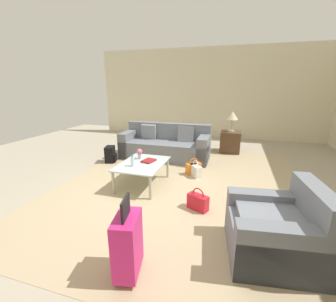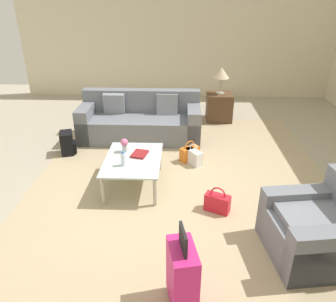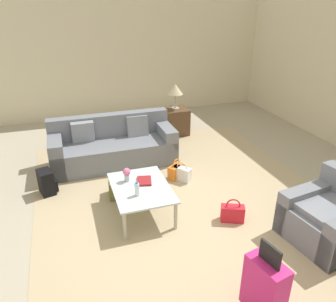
{
  "view_description": "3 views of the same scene",
  "coord_description": "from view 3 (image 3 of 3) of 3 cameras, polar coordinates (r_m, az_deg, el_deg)",
  "views": [
    {
      "loc": [
        3.24,
        1.11,
        1.83
      ],
      "look_at": [
        -0.23,
        0.05,
        0.77
      ],
      "focal_mm": 24.0,
      "sensor_mm": 36.0,
      "label": 1
    },
    {
      "loc": [
        3.68,
        0.16,
        2.57
      ],
      "look_at": [
        -0.02,
        0.01,
        0.76
      ],
      "focal_mm": 35.0,
      "sensor_mm": 36.0,
      "label": 2
    },
    {
      "loc": [
        3.46,
        -1.38,
        2.82
      ],
      "look_at": [
        -0.84,
        0.05,
        0.72
      ],
      "focal_mm": 35.0,
      "sensor_mm": 36.0,
      "label": 3
    }
  ],
  "objects": [
    {
      "name": "water_bottle",
      "position": [
        4.39,
        -5.42,
        -6.66
      ],
      "size": [
        0.06,
        0.06,
        0.2
      ],
      "color": "silver",
      "rests_on": "coffee_table"
    },
    {
      "name": "coffee_table",
      "position": [
        4.65,
        -4.72,
        -6.75
      ],
      "size": [
        1.08,
        0.79,
        0.44
      ],
      "color": "silver",
      "rests_on": "ground"
    },
    {
      "name": "wall_left",
      "position": [
        8.73,
        -9.43,
        16.17
      ],
      "size": [
        0.12,
        8.0,
        3.1
      ],
      "primitive_type": "cube",
      "color": "beige",
      "rests_on": "ground"
    },
    {
      "name": "coffee_table_book",
      "position": [
        4.73,
        -4.16,
        -5.21
      ],
      "size": [
        0.3,
        0.25,
        0.03
      ],
      "primitive_type": "cube",
      "rotation": [
        0.0,
        0.0,
        -0.23
      ],
      "color": "maroon",
      "rests_on": "coffee_table"
    },
    {
      "name": "backpack_black",
      "position": [
        5.54,
        -20.35,
        -5.15
      ],
      "size": [
        0.34,
        0.31,
        0.4
      ],
      "color": "black",
      "rests_on": "ground"
    },
    {
      "name": "handbag_red",
      "position": [
        4.71,
        11.17,
        -10.55
      ],
      "size": [
        0.26,
        0.35,
        0.36
      ],
      "color": "red",
      "rests_on": "ground"
    },
    {
      "name": "suitcase_magenta",
      "position": [
        3.47,
        16.49,
        -21.7
      ],
      "size": [
        0.44,
        0.3,
        0.85
      ],
      "color": "#D12375",
      "rests_on": "ground"
    },
    {
      "name": "ground_plane",
      "position": [
        4.67,
        2.77,
        -12.3
      ],
      "size": [
        12.0,
        12.0,
        0.0
      ],
      "primitive_type": "plane",
      "color": "#A89E89"
    },
    {
      "name": "side_table",
      "position": [
        7.51,
        1.24,
        5.22
      ],
      "size": [
        0.54,
        0.54,
        0.59
      ],
      "primitive_type": "cube",
      "color": "#513823",
      "rests_on": "ground"
    },
    {
      "name": "flower_vase",
      "position": [
        4.72,
        -7.21,
        -3.91
      ],
      "size": [
        0.11,
        0.11,
        0.21
      ],
      "color": "#B2B7BC",
      "rests_on": "coffee_table"
    },
    {
      "name": "handbag_white",
      "position": [
        5.59,
        2.41,
        -3.93
      ],
      "size": [
        0.34,
        0.31,
        0.36
      ],
      "color": "white",
      "rests_on": "ground"
    },
    {
      "name": "handbag_orange",
      "position": [
        5.67,
        1.42,
        -3.49
      ],
      "size": [
        0.3,
        0.34,
        0.36
      ],
      "color": "orange",
      "rests_on": "ground"
    },
    {
      "name": "area_rug",
      "position": [
        5.19,
        2.47,
        -8.04
      ],
      "size": [
        5.2,
        4.4,
        0.01
      ],
      "primitive_type": "cube",
      "color": "tan",
      "rests_on": "ground"
    },
    {
      "name": "handbag_olive",
      "position": [
        5.22,
        -9.49,
        -6.58
      ],
      "size": [
        0.33,
        0.17,
        0.36
      ],
      "color": "olive",
      "rests_on": "ground"
    },
    {
      "name": "armchair",
      "position": [
        4.72,
        26.69,
        -10.52
      ],
      "size": [
        1.02,
        1.05,
        0.85
      ],
      "color": "slate",
      "rests_on": "ground"
    },
    {
      "name": "couch",
      "position": [
        6.24,
        -9.59,
        0.72
      ],
      "size": [
        0.89,
        2.25,
        0.87
      ],
      "color": "slate",
      "rests_on": "ground"
    },
    {
      "name": "table_lamp",
      "position": [
        7.3,
        1.3,
        10.59
      ],
      "size": [
        0.33,
        0.33,
        0.56
      ],
      "color": "#ADA899",
      "rests_on": "side_table"
    }
  ]
}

